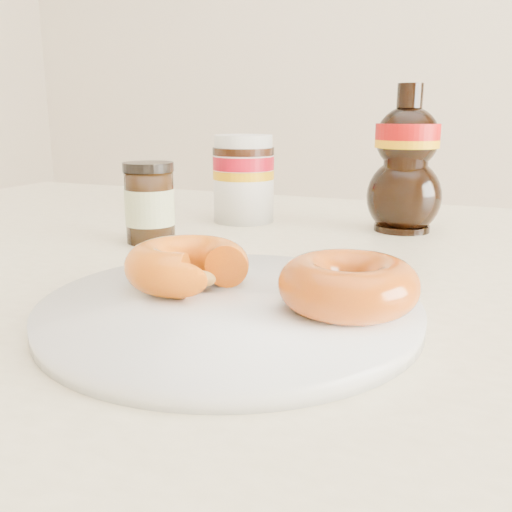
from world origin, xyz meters
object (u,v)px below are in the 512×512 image
at_px(nutella_jar, 244,175).
at_px(syrup_bottle, 406,159).
at_px(dining_table, 284,344).
at_px(donut_bitten, 187,265).
at_px(plate, 230,309).
at_px(donut_whole, 348,284).
at_px(dark_jar, 150,204).

height_order(nutella_jar, syrup_bottle, syrup_bottle).
xyz_separation_m(dining_table, donut_bitten, (-0.03, -0.13, 0.11)).
distance_m(plate, donut_whole, 0.09).
bearing_deg(dark_jar, donut_whole, -33.15).
bearing_deg(plate, dining_table, 94.33).
bearing_deg(donut_whole, donut_bitten, 177.73).
xyz_separation_m(donut_bitten, syrup_bottle, (0.11, 0.35, 0.06)).
distance_m(donut_bitten, donut_whole, 0.13).
height_order(dining_table, nutella_jar, nutella_jar).
xyz_separation_m(syrup_bottle, dark_jar, (-0.26, -0.17, -0.04)).
bearing_deg(nutella_jar, syrup_bottle, 4.32).
distance_m(nutella_jar, dark_jar, 0.17).
height_order(plate, syrup_bottle, syrup_bottle).
height_order(plate, donut_whole, donut_whole).
height_order(dining_table, plate, plate).
height_order(donut_whole, syrup_bottle, syrup_bottle).
relative_size(nutella_jar, syrup_bottle, 0.65).
distance_m(donut_whole, syrup_bottle, 0.36).
distance_m(plate, syrup_bottle, 0.38).
height_order(dining_table, donut_bitten, donut_bitten).
height_order(plate, dark_jar, dark_jar).
bearing_deg(dark_jar, plate, -45.62).
bearing_deg(syrup_bottle, plate, -100.62).
xyz_separation_m(donut_whole, nutella_jar, (-0.22, 0.34, 0.03)).
bearing_deg(donut_bitten, dining_table, 60.80).
bearing_deg(dark_jar, donut_bitten, -50.30).
relative_size(donut_whole, nutella_jar, 0.84).
height_order(plate, donut_bitten, donut_bitten).
relative_size(donut_bitten, syrup_bottle, 0.54).
height_order(syrup_bottle, dark_jar, syrup_bottle).
xyz_separation_m(plate, donut_bitten, (-0.05, 0.02, 0.02)).
distance_m(donut_bitten, nutella_jar, 0.35).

